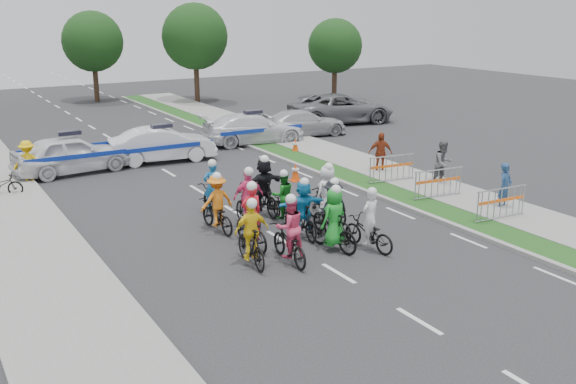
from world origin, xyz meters
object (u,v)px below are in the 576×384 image
rider_8 (283,203)px  spectator_2 (380,153)px  marshal_hiviz (28,162)px  tree_4 (93,42)px  civilian_sedan (304,123)px  barrier_2 (392,170)px  rider_9 (248,204)px  police_car_2 (253,129)px  cone_1 (295,146)px  rider_0 (369,229)px  police_car_1 (162,145)px  spectator_1 (443,163)px  tree_1 (195,37)px  barrier_1 (438,185)px  rider_11 (264,190)px  rider_2 (289,237)px  rider_10 (217,208)px  rider_6 (251,225)px  rider_5 (303,212)px  spectator_0 (505,187)px  rider_7 (327,200)px  rider_4 (332,214)px  cone_0 (295,172)px  rider_3 (251,240)px  police_car_0 (71,154)px  barrier_0 (501,205)px  tree_2 (335,46)px  rider_12 (212,196)px

rider_8 → spectator_2: (6.56, 3.35, 0.19)m
marshal_hiviz → tree_4: (8.14, 20.73, 3.36)m
civilian_sedan → barrier_2: size_ratio=2.30×
rider_9 → police_car_2: 12.64m
rider_8 → spectator_2: size_ratio=1.06×
rider_9 → tree_4: tree_4 is taller
marshal_hiviz → cone_1: bearing=-168.0°
rider_0 → civilian_sedan: (7.26, 14.86, 0.06)m
police_car_1 → tree_4: (2.47, 19.95, 3.44)m
civilian_sedan → spectator_1: 10.96m
spectator_2 → tree_1: 22.87m
spectator_1 → tree_4: bearing=101.3°
police_car_1 → barrier_1: bearing=-142.3°
rider_11 → spectator_1: size_ratio=1.16×
rider_0 → rider_2: bearing=-17.0°
rider_10 → civilian_sedan: bearing=-135.7°
rider_6 → cone_1: rider_6 is taller
rider_5 → spectator_0: (7.18, -1.17, 0.02)m
civilian_sedan → rider_7: bearing=159.4°
rider_0 → police_car_2: rider_0 is taller
rider_4 → civilian_sedan: rider_4 is taller
marshal_hiviz → cone_1: size_ratio=2.37×
cone_0 → tree_1: tree_1 is taller
rider_5 → barrier_1: rider_5 is taller
rider_11 → police_car_2: bearing=-116.5°
rider_3 → rider_10: bearing=-91.9°
rider_10 → police_car_0: (-2.08, 9.47, 0.07)m
rider_4 → cone_0: 6.43m
barrier_0 → cone_0: 8.11m
tree_4 → rider_3: bearing=-98.2°
rider_6 → rider_8: 2.24m
rider_0 → marshal_hiviz: size_ratio=1.13×
rider_5 → police_car_0: size_ratio=0.40×
rider_10 → rider_11: size_ratio=0.93×
rider_0 → spectator_1: (6.58, 3.92, 0.25)m
rider_4 → barrier_2: (5.30, 3.65, -0.15)m
police_car_2 → barrier_0: bearing=-166.4°
police_car_0 → barrier_2: police_car_0 is taller
rider_2 → tree_4: tree_4 is taller
barrier_0 → barrier_1: bearing=90.0°
rider_10 → tree_4: 29.98m
police_car_2 → tree_4: size_ratio=0.81×
police_car_1 → marshal_hiviz: 5.73m
rider_3 → police_car_1: bearing=-94.7°
rider_6 → tree_2: size_ratio=0.34×
rider_12 → police_car_0: 8.36m
rider_9 → civilian_sedan: 14.77m
rider_2 → tree_2: 31.13m
rider_5 → rider_12: size_ratio=0.97×
spectator_2 → cone_0: size_ratio=2.41×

